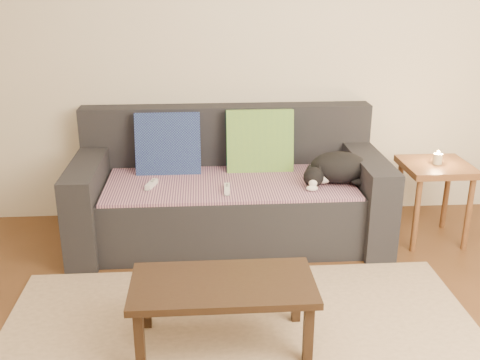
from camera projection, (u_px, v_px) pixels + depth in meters
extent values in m
cube|color=beige|center=(225.00, 43.00, 3.99)|extent=(4.50, 0.04, 2.60)
cube|color=#232328|center=(230.00, 211.00, 3.89)|extent=(1.70, 0.78, 0.42)
cube|color=#232328|center=(227.00, 136.00, 4.12)|extent=(2.10, 0.18, 0.45)
cube|color=#232328|center=(90.00, 203.00, 3.80)|extent=(0.20, 0.90, 0.60)
cube|color=#232328|center=(365.00, 196.00, 3.92)|extent=(0.20, 0.90, 0.60)
cube|color=#40284B|center=(230.00, 183.00, 3.80)|extent=(1.66, 0.74, 0.02)
cube|color=#131250|center=(168.00, 145.00, 3.95)|extent=(0.45, 0.21, 0.47)
cube|color=#0C524B|center=(260.00, 143.00, 3.99)|extent=(0.47, 0.19, 0.48)
ellipsoid|color=black|center=(339.00, 167.00, 3.76)|extent=(0.43, 0.34, 0.20)
sphere|color=black|center=(314.00, 177.00, 3.67)|extent=(0.15, 0.15, 0.13)
sphere|color=white|center=(313.00, 183.00, 3.63)|extent=(0.06, 0.06, 0.06)
ellipsoid|color=black|center=(363.00, 182.00, 3.68)|extent=(0.16, 0.07, 0.05)
cube|color=white|center=(152.00, 184.00, 3.70)|extent=(0.08, 0.15, 0.03)
cube|color=white|center=(227.00, 189.00, 3.62)|extent=(0.04, 0.15, 0.03)
cube|color=brown|center=(437.00, 167.00, 3.79)|extent=(0.44, 0.44, 0.04)
cylinder|color=brown|center=(416.00, 216.00, 3.71)|extent=(0.04, 0.04, 0.51)
cylinder|color=brown|center=(468.00, 214.00, 3.73)|extent=(0.04, 0.04, 0.51)
cylinder|color=brown|center=(398.00, 196.00, 4.04)|extent=(0.04, 0.04, 0.51)
cylinder|color=brown|center=(446.00, 195.00, 4.07)|extent=(0.04, 0.04, 0.51)
cylinder|color=beige|center=(438.00, 159.00, 3.77)|extent=(0.06, 0.06, 0.07)
sphere|color=#FFBF59|center=(438.00, 152.00, 3.76)|extent=(0.02, 0.02, 0.02)
cube|color=black|center=(223.00, 285.00, 2.71)|extent=(0.89, 0.45, 0.04)
cube|color=black|center=(140.00, 341.00, 2.59)|extent=(0.04, 0.04, 0.32)
cube|color=black|center=(308.00, 334.00, 2.64)|extent=(0.04, 0.04, 0.32)
cube|color=black|center=(146.00, 301.00, 2.91)|extent=(0.04, 0.04, 0.32)
cube|color=black|center=(296.00, 296.00, 2.96)|extent=(0.04, 0.04, 0.32)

